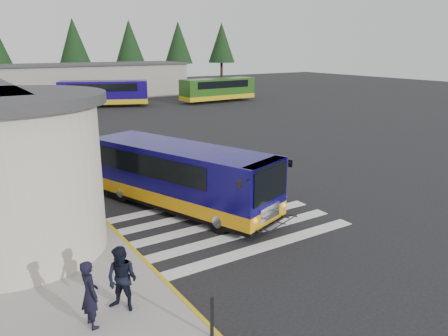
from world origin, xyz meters
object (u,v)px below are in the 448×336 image
pedestrian_b (122,279)px  far_bus_a (104,92)px  pedestrian_a (90,294)px  far_bus_b (218,89)px  bollard (212,317)px  transit_bus (181,179)px

pedestrian_b → far_bus_a: bearing=123.2°
pedestrian_a → far_bus_a: (12.50, 37.34, 0.57)m
far_bus_b → pedestrian_b: bearing=142.7°
pedestrian_b → bollard: pedestrian_b is taller
far_bus_a → pedestrian_a: bearing=-175.1°
bollard → far_bus_a: far_bus_a is taller
pedestrian_b → bollard: (1.24, -2.03, -0.31)m
pedestrian_a → pedestrian_b: (0.83, 0.23, 0.00)m
transit_bus → pedestrian_b: bearing=-148.1°
far_bus_b → transit_bus: bearing=143.4°
pedestrian_b → far_bus_b: 41.78m
pedestrian_a → bollard: pedestrian_a is taller
transit_bus → pedestrian_b: 7.27m
pedestrian_b → pedestrian_a: bearing=-114.0°
far_bus_a → far_bus_b: 12.72m
bollard → far_bus_a: bearing=75.1°
transit_bus → bollard: (-3.29, -7.71, -0.56)m
transit_bus → far_bus_a: bearing=57.7°
pedestrian_b → far_bus_b: far_bus_b is taller
bollard → pedestrian_b: bearing=121.4°
pedestrian_a → pedestrian_b: size_ratio=1.00×
bollard → far_bus_b: far_bus_b is taller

